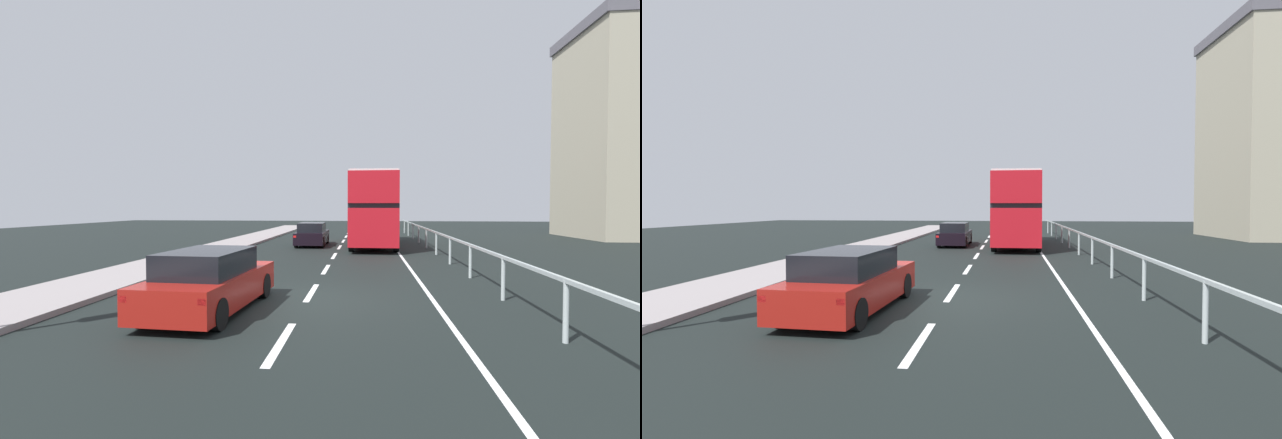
{
  "view_description": "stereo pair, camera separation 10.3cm",
  "coord_description": "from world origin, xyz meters",
  "views": [
    {
      "loc": [
        1.48,
        -11.28,
        2.42
      ],
      "look_at": [
        -0.34,
        6.35,
        1.87
      ],
      "focal_mm": 24.46,
      "sensor_mm": 36.0,
      "label": 1
    },
    {
      "loc": [
        1.58,
        -11.27,
        2.42
      ],
      "look_at": [
        -0.34,
        6.35,
        1.87
      ],
      "focal_mm": 24.46,
      "sensor_mm": 36.0,
      "label": 2
    }
  ],
  "objects": [
    {
      "name": "lane_paint_markings",
      "position": [
        1.87,
        8.38,
        0.0
      ],
      "size": [
        3.37,
        46.0,
        0.01
      ],
      "color": "silver",
      "rests_on": "ground"
    },
    {
      "name": "sedan_car_ahead",
      "position": [
        -1.73,
        15.22,
        0.68
      ],
      "size": [
        1.75,
        4.52,
        1.41
      ],
      "rotation": [
        0.0,
        0.0,
        0.0
      ],
      "color": "black",
      "rests_on": "ground"
    },
    {
      "name": "double_decker_bus_red",
      "position": [
        2.02,
        15.47,
        2.3
      ],
      "size": [
        2.83,
        10.37,
        4.29
      ],
      "rotation": [
        0.0,
        0.0,
        -0.02
      ],
      "color": "red",
      "rests_on": "ground"
    },
    {
      "name": "near_sidewalk_kerb",
      "position": [
        -6.67,
        0.0,
        0.07
      ],
      "size": [
        2.75,
        80.0,
        0.14
      ],
      "primitive_type": "cube",
      "color": "gray",
      "rests_on": "ground"
    },
    {
      "name": "ground_plane",
      "position": [
        0.0,
        0.0,
        -0.05
      ],
      "size": [
        75.84,
        120.0,
        0.1
      ],
      "primitive_type": "cube",
      "color": "black"
    },
    {
      "name": "bridge_side_railing",
      "position": [
        5.01,
        9.0,
        0.93
      ],
      "size": [
        0.1,
        42.0,
        1.15
      ],
      "color": "#A8B4B3",
      "rests_on": "ground"
    },
    {
      "name": "hatchback_car_near",
      "position": [
        -2.06,
        -1.6,
        0.68
      ],
      "size": [
        2.01,
        4.59,
        1.42
      ],
      "rotation": [
        0.0,
        0.0,
        -0.06
      ],
      "color": "maroon",
      "rests_on": "ground"
    }
  ]
}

